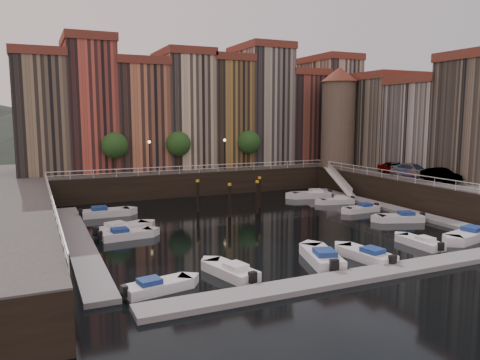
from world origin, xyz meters
name	(u,v)px	position (x,y,z in m)	size (l,w,h in m)	color
ground	(254,222)	(0.00, 0.00, 0.00)	(200.00, 200.00, 0.00)	black
quay_far	(177,175)	(0.00, 26.00, 1.50)	(80.00, 20.00, 3.00)	black
quay_right	(478,191)	(28.00, -2.00, 1.50)	(20.00, 36.00, 3.00)	black
dock_left	(78,241)	(-16.20, -1.00, 0.17)	(2.00, 28.00, 0.35)	gray
dock_right	(392,209)	(16.20, -1.00, 0.17)	(2.00, 28.00, 0.35)	gray
dock_near	(370,274)	(0.00, -17.00, 0.17)	(30.00, 2.00, 0.35)	gray
mountains	(104,123)	(1.72, 110.00, 7.92)	(145.00, 100.00, 18.00)	#2D382D
far_terrace	(203,110)	(3.31, 23.50, 10.95)	(48.70, 10.30, 17.50)	#887256
right_terrace	(433,121)	(26.50, 3.80, 9.56)	(9.30, 24.30, 14.00)	gray
corner_tower	(338,116)	(20.00, 14.50, 10.19)	(5.20, 5.20, 13.80)	#6B5B4C
promenade_trees	(183,144)	(-1.33, 18.20, 6.58)	(21.20, 3.20, 5.20)	black
street_lamps	(188,150)	(-1.00, 17.20, 5.90)	(10.36, 0.36, 4.18)	black
railings	(234,177)	(0.00, 4.88, 3.79)	(36.08, 34.04, 0.52)	white
gangway	(339,180)	(17.10, 10.00, 1.92)	(2.78, 8.32, 3.73)	white
mooring_pilings	(236,197)	(0.28, 4.87, 1.65)	(7.44, 4.15, 3.78)	black
boat_left_0	(157,287)	(-13.05, -14.02, 0.32)	(4.28, 2.22, 0.96)	white
boat_left_2	(125,235)	(-12.49, -1.20, 0.34)	(4.48, 1.93, 1.01)	white
boat_left_3	(121,229)	(-12.50, 0.58, 0.40)	(5.22, 3.41, 1.18)	white
boat_left_4	(105,213)	(-12.81, 8.52, 0.38)	(4.95, 1.81, 1.14)	white
boat_right_0	(469,236)	(13.26, -13.26, 0.39)	(5.22, 2.91, 1.17)	white
boat_right_1	(401,218)	(13.16, -5.65, 0.35)	(4.61, 2.96, 1.04)	white
boat_right_2	(362,209)	(12.67, -0.39, 0.32)	(4.15, 1.60, 0.95)	white
boat_right_3	(337,201)	(13.07, 4.62, 0.32)	(4.27, 2.23, 0.96)	white
boat_right_4	(312,195)	(12.50, 9.18, 0.39)	(5.21, 2.88, 1.17)	white
boat_near_0	(231,271)	(-8.05, -13.35, 0.35)	(2.67, 4.61, 1.03)	white
boat_near_1	(322,257)	(-1.21, -13.41, 0.40)	(3.12, 5.31, 1.19)	white
boat_near_2	(367,255)	(2.10, -14.14, 0.36)	(2.41, 4.80, 1.08)	white
boat_near_3	(421,243)	(8.22, -13.06, 0.32)	(1.61, 4.12, 0.94)	white
car_a	(394,169)	(21.35, 4.57, 3.73)	(1.73, 4.31, 1.47)	gray
car_b	(441,176)	(20.90, -3.05, 3.74)	(1.57, 4.51, 1.49)	gray
car_c	(413,171)	(21.13, 1.29, 3.77)	(2.17, 5.33, 1.55)	gray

